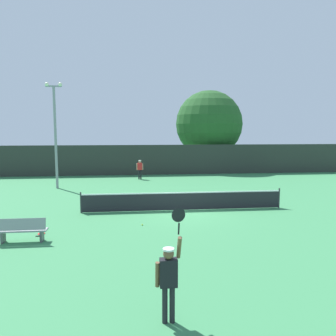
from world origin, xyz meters
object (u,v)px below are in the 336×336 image
Objects in this scene: spare_racket at (41,234)px; parked_car_near at (86,160)px; player_serving at (169,274)px; tennis_ball at (142,225)px; large_tree at (209,124)px; courtside_bench at (22,230)px; player_receiving at (140,168)px; light_pole at (55,128)px.

parked_car_near reaches higher than spare_racket.
spare_racket is (-4.43, 6.70, -1.09)m from player_serving.
large_tree is at bearing 69.36° from tennis_ball.
tennis_ball is (-0.34, 7.52, -1.08)m from player_serving.
parked_car_near is (-5.58, 24.20, 0.74)m from tennis_ball.
spare_racket is 0.06× the size of large_tree.
courtside_bench is (-4.53, -1.76, 0.45)m from tennis_ball.
player_serving is 21.44m from player_receiving.
player_serving is at bearing -87.41° from tennis_ball.
spare_racket is at bearing 123.47° from player_serving.
large_tree reaches higher than spare_racket.
large_tree is at bearing 37.42° from light_pole.
player_receiving reaches higher than tennis_ball.
parked_car_near reaches higher than player_receiving.
courtside_bench is 0.22× the size of large_tree.
tennis_ball is 0.01× the size of large_tree.
light_pole is at bearing 119.67° from tennis_ball.
tennis_ball is 24.84m from parked_car_near.
spare_racket is at bearing 73.60° from player_receiving.
courtside_bench is 12.60m from light_pole.
player_receiving is at bearing -138.56° from large_tree.
player_serving is 4.87× the size of spare_racket.
large_tree is at bearing -138.56° from player_receiving.
player_serving is 7.60m from tennis_ball.
large_tree reaches higher than parked_car_near.
tennis_ball is at bearing -60.33° from light_pole.
large_tree is (7.49, 6.61, 3.81)m from player_receiving.
player_serving is at bearing -104.77° from large_tree.
player_receiving is at bearing 90.25° from player_serving.
player_serving is 37.09× the size of tennis_ball.
tennis_ball is 22.45m from large_tree.
player_receiving reaches higher than courtside_bench.
player_serving is 7.56m from courtside_bench.
parked_car_near is (-13.31, 3.67, -4.03)m from large_tree.
player_serving is at bearing -70.87° from light_pole.
player_serving is at bearing -56.53° from spare_racket.
parked_car_near is at bearing 164.60° from large_tree.
large_tree reaches higher than player_serving.
large_tree is at bearing 61.20° from courtside_bench.
tennis_ball is 4.17m from spare_racket.
courtside_bench is 0.41× the size of parked_car_near.
courtside_bench is at bearing -94.83° from parked_car_near.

